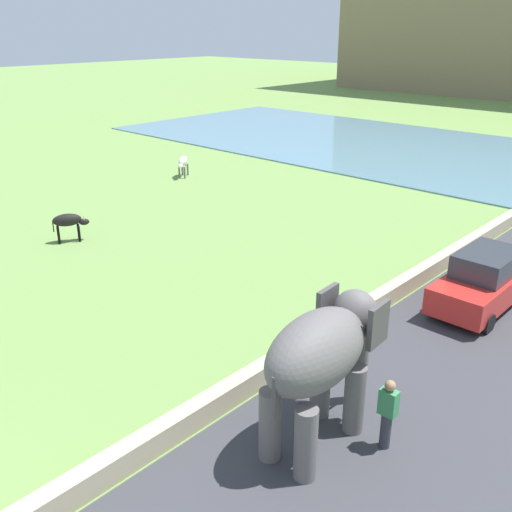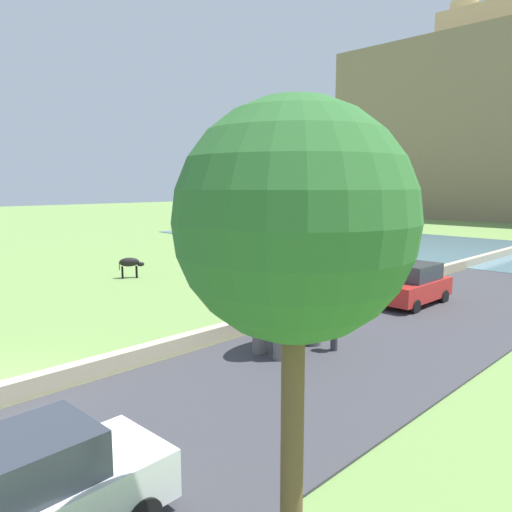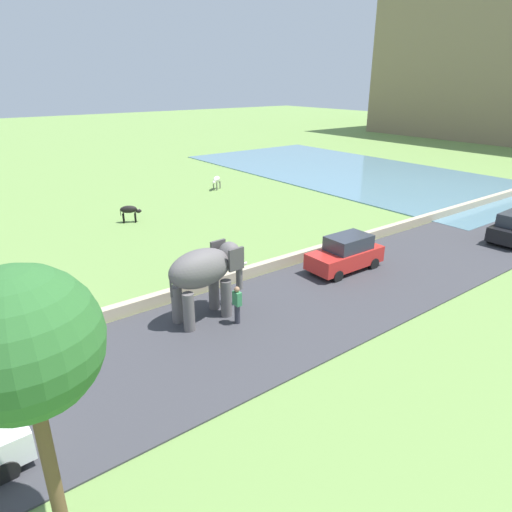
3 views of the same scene
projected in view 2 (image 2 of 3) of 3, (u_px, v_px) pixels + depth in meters
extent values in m
cube|color=#38383D|center=(484.00, 296.00, 22.97)|extent=(7.00, 120.00, 0.06)
cube|color=tan|center=(390.00, 285.00, 24.18)|extent=(0.40, 110.00, 0.55)
cube|color=slate|center=(343.00, 238.00, 47.37)|extent=(36.00, 18.00, 0.08)
cylinder|color=tan|center=(463.00, 28.00, 80.74)|extent=(4.37, 4.37, 7.93)
ellipsoid|color=#605B5B|center=(288.00, 281.00, 15.20)|extent=(1.55, 2.77, 1.50)
cylinder|color=#605B5B|center=(294.00, 318.00, 16.34)|extent=(0.44, 0.44, 1.60)
cylinder|color=#605B5B|center=(315.00, 322.00, 15.78)|extent=(0.44, 0.44, 1.60)
cylinder|color=#605B5B|center=(259.00, 329.00, 15.04)|extent=(0.44, 0.44, 1.60)
cylinder|color=#605B5B|center=(281.00, 335.00, 14.49)|extent=(0.44, 0.44, 1.60)
ellipsoid|color=#605B5B|center=(315.00, 269.00, 16.22)|extent=(1.05, 0.95, 1.10)
cube|color=#484444|center=(298.00, 267.00, 16.51)|extent=(0.16, 0.71, 0.90)
cube|color=#484444|center=(328.00, 271.00, 15.72)|extent=(0.16, 0.71, 0.90)
cylinder|color=#605B5B|center=(322.00, 293.00, 16.70)|extent=(0.28, 0.28, 1.50)
cone|color=silver|center=(316.00, 280.00, 16.73)|extent=(0.15, 0.56, 0.17)
cone|color=silver|center=(327.00, 281.00, 16.44)|extent=(0.15, 0.56, 0.17)
cylinder|color=#484444|center=(260.00, 299.00, 14.27)|extent=(0.08, 0.08, 0.90)
cylinder|color=#33333D|center=(334.00, 339.00, 15.30)|extent=(0.22, 0.22, 0.85)
cube|color=#388451|center=(335.00, 317.00, 15.20)|extent=(0.36, 0.22, 0.56)
sphere|color=#997051|center=(335.00, 305.00, 15.14)|extent=(0.22, 0.22, 0.22)
cube|color=red|center=(413.00, 289.00, 21.20)|extent=(1.73, 4.01, 0.80)
cube|color=#2D333D|center=(416.00, 272.00, 21.23)|extent=(1.46, 2.21, 0.70)
cylinder|color=black|center=(416.00, 307.00, 19.79)|extent=(0.18, 0.60, 0.60)
cylinder|color=black|center=(380.00, 300.00, 20.92)|extent=(0.18, 0.60, 0.60)
cylinder|color=black|center=(444.00, 297.00, 21.60)|extent=(0.18, 0.60, 0.60)
cylinder|color=black|center=(410.00, 291.00, 22.73)|extent=(0.18, 0.60, 0.60)
cube|color=white|center=(30.00, 509.00, 6.87)|extent=(1.83, 4.05, 0.80)
cube|color=#2D333D|center=(11.00, 466.00, 6.61)|extent=(1.51, 2.24, 0.70)
cylinder|color=black|center=(89.00, 473.00, 8.41)|extent=(0.20, 0.61, 0.60)
ellipsoid|color=silver|center=(212.00, 241.00, 37.53)|extent=(1.01, 1.15, 0.50)
cylinder|color=#595753|center=(212.00, 249.00, 37.22)|extent=(0.10, 0.10, 0.65)
cylinder|color=#595753|center=(209.00, 249.00, 37.26)|extent=(0.10, 0.10, 0.65)
cylinder|color=#595753|center=(215.00, 248.00, 37.97)|extent=(0.10, 0.10, 0.65)
cylinder|color=#595753|center=(211.00, 248.00, 38.01)|extent=(0.10, 0.10, 0.65)
ellipsoid|color=silver|center=(210.00, 244.00, 36.93)|extent=(0.43, 0.46, 0.26)
cone|color=beige|center=(211.00, 242.00, 36.90)|extent=(0.04, 0.04, 0.12)
cone|color=beige|center=(208.00, 242.00, 36.92)|extent=(0.04, 0.04, 0.12)
cylinder|color=#595753|center=(213.00, 243.00, 38.09)|extent=(0.04, 0.04, 0.45)
ellipsoid|color=black|center=(129.00, 262.00, 27.38)|extent=(0.90, 1.18, 0.50)
cylinder|color=black|center=(136.00, 271.00, 27.73)|extent=(0.10, 0.10, 0.65)
cylinder|color=black|center=(137.00, 272.00, 27.44)|extent=(0.10, 0.10, 0.65)
cylinder|color=black|center=(122.00, 272.00, 27.50)|extent=(0.10, 0.10, 0.65)
cylinder|color=black|center=(123.00, 273.00, 27.21)|extent=(0.10, 0.10, 0.65)
ellipsoid|color=black|center=(141.00, 264.00, 27.60)|extent=(0.40, 0.47, 0.26)
cone|color=beige|center=(141.00, 261.00, 27.66)|extent=(0.04, 0.04, 0.12)
cone|color=beige|center=(141.00, 261.00, 27.49)|extent=(0.04, 0.04, 0.12)
cylinder|color=black|center=(119.00, 266.00, 27.25)|extent=(0.04, 0.04, 0.45)
cylinder|color=brown|center=(292.00, 459.00, 5.93)|extent=(0.28, 0.28, 3.84)
sphere|color=#2D662D|center=(295.00, 221.00, 5.51)|extent=(2.77, 2.77, 2.77)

